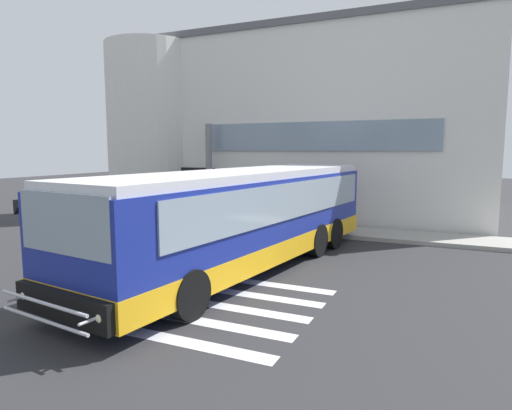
# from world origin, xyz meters

# --- Properties ---
(ground_plane) EXTENTS (80.00, 90.00, 0.02)m
(ground_plane) POSITION_xyz_m (0.00, 0.00, -0.01)
(ground_plane) COLOR #2B2B2D
(ground_plane) RESTS_ON ground
(bay_paint_stripes) EXTENTS (4.40, 3.96, 0.01)m
(bay_paint_stripes) POSITION_xyz_m (2.00, -4.20, 0.00)
(bay_paint_stripes) COLOR silver
(bay_paint_stripes) RESTS_ON ground
(terminal_building) EXTENTS (17.95, 13.80, 8.70)m
(terminal_building) POSITION_xyz_m (-0.67, 11.51, 4.34)
(terminal_building) COLOR silver
(terminal_building) RESTS_ON ground
(boarding_curb) EXTENTS (20.15, 2.00, 0.15)m
(boarding_curb) POSITION_xyz_m (0.00, 4.80, 0.07)
(boarding_curb) COLOR #9E9B93
(boarding_curb) RESTS_ON ground
(entry_support_column) EXTENTS (0.28, 0.28, 4.24)m
(entry_support_column) POSITION_xyz_m (-3.65, 5.40, 2.27)
(entry_support_column) COLOR slate
(entry_support_column) RESTS_ON boarding_curb
(bus_main_foreground) EXTENTS (4.38, 11.72, 2.70)m
(bus_main_foreground) POSITION_xyz_m (1.35, -1.31, 1.33)
(bus_main_foreground) COLOR navy
(bus_main_foreground) RESTS_ON ground
(passenger_near_column) EXTENTS (0.52, 0.39, 1.68)m
(passenger_near_column) POSITION_xyz_m (-2.85, 4.39, 1.08)
(passenger_near_column) COLOR #4C4233
(passenger_near_column) RESTS_ON boarding_curb
(passenger_by_doorway) EXTENTS (0.51, 0.51, 1.68)m
(passenger_by_doorway) POSITION_xyz_m (-1.59, 4.28, 1.11)
(passenger_by_doorway) COLOR #2D2D33
(passenger_by_doorway) RESTS_ON boarding_curb
(safety_bollard_yellow) EXTENTS (0.18, 0.18, 0.90)m
(safety_bollard_yellow) POSITION_xyz_m (0.39, 3.60, 0.45)
(safety_bollard_yellow) COLOR yellow
(safety_bollard_yellow) RESTS_ON ground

